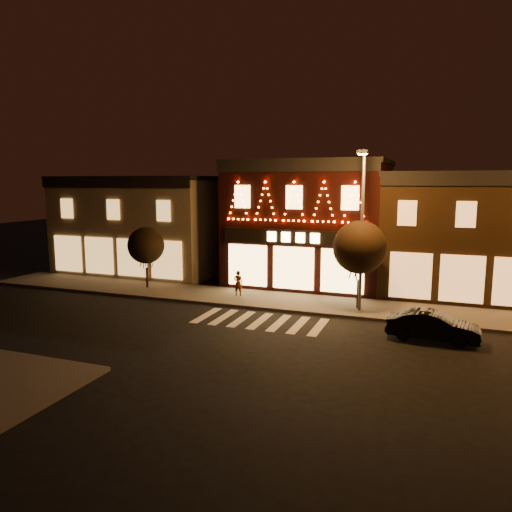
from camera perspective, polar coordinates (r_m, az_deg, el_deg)
The scene contains 10 objects.
ground at distance 21.05m, azimuth -3.30°, elevation -10.52°, with size 120.00×120.00×0.00m, color black.
sidewalk_far at distance 27.72m, azimuth 7.24°, elevation -5.65°, with size 44.00×4.00×0.15m, color #47423D.
building_left at distance 38.57m, azimuth -12.74°, elevation 3.68°, with size 12.20×8.28×7.30m.
building_pulp at distance 33.25m, azimuth 6.38°, elevation 3.93°, with size 10.20×8.34×8.30m.
building_right_a at distance 32.35m, azimuth 22.93°, elevation 2.44°, with size 9.20×8.28×7.50m.
streetlamp_mid at distance 25.64m, azimuth 12.34°, elevation 4.33°, with size 0.55×1.92×8.35m.
tree_left at distance 31.78m, azimuth -12.80°, elevation 1.22°, with size 2.34×2.34×3.91m.
tree_right at distance 26.33m, azimuth 12.08°, elevation 1.00°, with size 2.84×2.84×4.75m.
dark_sedan at distance 22.92m, azimuth 20.06°, elevation -7.73°, with size 1.37×3.93×1.29m, color black.
pedestrian at distance 29.08m, azimuth -2.11°, elevation -3.20°, with size 0.56×0.36×1.52m, color gray.
Camera 1 is at (8.04, -18.17, 6.96)m, focal length 34.06 mm.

